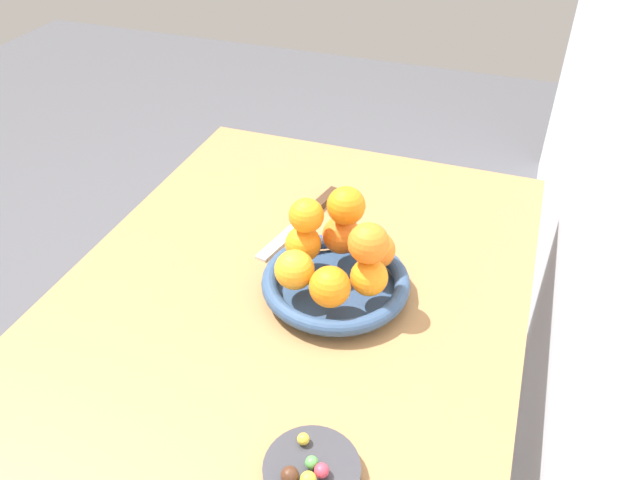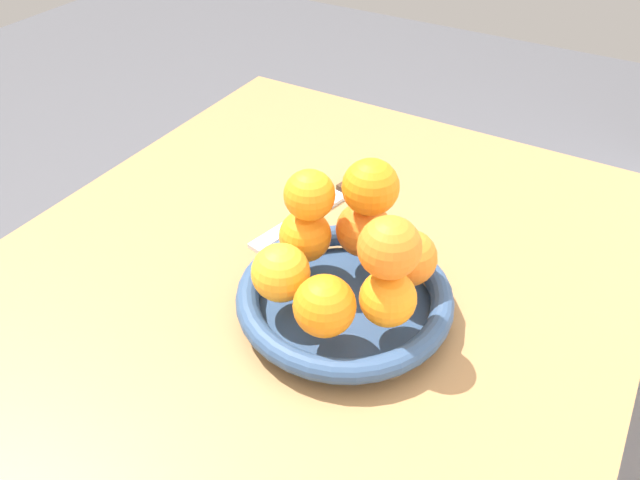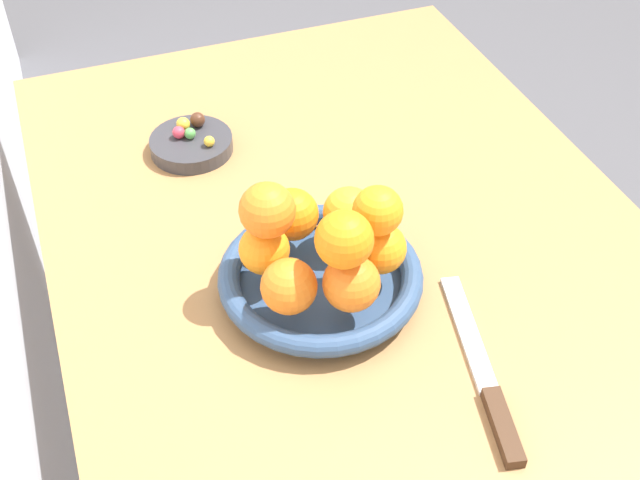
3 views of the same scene
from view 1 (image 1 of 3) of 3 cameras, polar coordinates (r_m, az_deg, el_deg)
name	(u,v)px [view 1 (image 1 of 3)]	position (r m, az deg, el deg)	size (l,w,h in m)	color
dining_table	(282,347)	(1.07, -3.53, -9.76)	(1.10, 0.76, 0.74)	#9E7042
fruit_bowl	(336,283)	(1.02, 1.44, -3.99)	(0.24, 0.24, 0.04)	navy
candy_dish	(312,472)	(0.81, -0.75, -20.43)	(0.12, 0.12, 0.02)	#333338
orange_0	(303,244)	(1.02, -1.56, -0.36)	(0.06, 0.06, 0.06)	orange
orange_1	(295,270)	(0.97, -2.35, -2.73)	(0.06, 0.06, 0.06)	orange
orange_2	(330,286)	(0.94, 0.95, -4.24)	(0.06, 0.06, 0.06)	orange
orange_3	(369,277)	(0.96, 4.51, -3.40)	(0.06, 0.06, 0.06)	orange
orange_4	(376,250)	(1.01, 5.15, -0.92)	(0.06, 0.06, 0.06)	orange
orange_5	(341,235)	(1.04, 1.97, 0.46)	(0.06, 0.06, 0.06)	orange
orange_6	(346,206)	(1.00, 2.40, 3.16)	(0.06, 0.06, 0.06)	orange
orange_7	(306,215)	(0.99, -1.27, 2.26)	(0.06, 0.06, 0.06)	orange
orange_8	(369,243)	(0.93, 4.46, -0.29)	(0.06, 0.06, 0.06)	orange
candy_ball_0	(303,439)	(0.81, -1.54, -17.73)	(0.02, 0.02, 0.02)	gold
candy_ball_1	(312,463)	(0.79, -0.77, -19.68)	(0.02, 0.02, 0.02)	#4C9947
candy_ball_2	(322,471)	(0.78, 0.15, -20.33)	(0.02, 0.02, 0.02)	#C6384C
candy_ball_3	(290,475)	(0.78, -2.78, -20.70)	(0.02, 0.02, 0.02)	#472819
candy_ball_4	(308,480)	(0.78, -1.08, -21.06)	(0.02, 0.02, 0.02)	gold
knife	(307,216)	(1.20, -1.17, 2.20)	(0.26, 0.08, 0.01)	#3F2819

